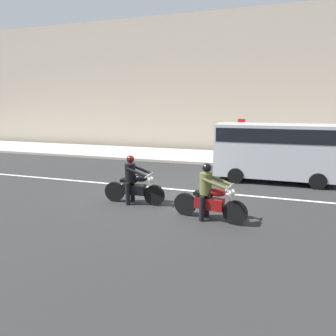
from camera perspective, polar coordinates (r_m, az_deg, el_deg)
name	(u,v)px	position (r m, az deg, el deg)	size (l,w,h in m)	color
ground_plane	(157,195)	(10.44, -2.14, -5.37)	(80.00, 80.00, 0.00)	#282828
sidewalk_slab	(200,156)	(17.96, 6.31, 2.29)	(40.00, 4.40, 0.14)	#A8A399
building_facade	(211,85)	(21.08, 8.44, 15.87)	(40.00, 1.40, 9.05)	#B7A893
lane_marking_stripe	(183,190)	(11.06, 2.92, -4.33)	(18.00, 0.14, 0.01)	silver
motorcycle_with_rider_black_leather	(133,184)	(9.50, -6.79, -3.13)	(2.07, 0.70, 1.59)	black
motorcycle_with_rider_olive	(209,197)	(8.20, 8.03, -5.68)	(2.12, 0.77, 1.61)	black
parked_van_silver	(276,148)	(12.95, 20.42, 3.61)	(4.93, 1.96, 2.39)	#B2B5BA
street_sign_post	(241,133)	(18.17, 14.10, 6.70)	(0.44, 0.08, 2.24)	gray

